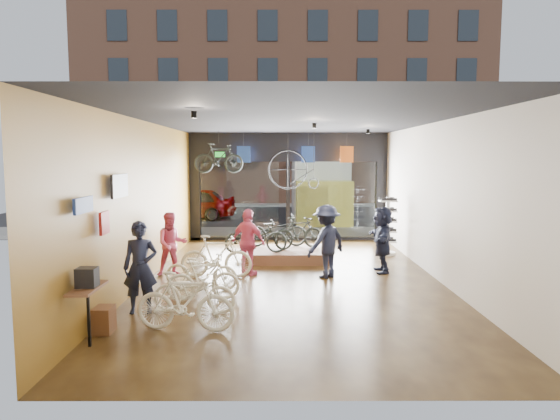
{
  "coord_description": "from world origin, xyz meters",
  "views": [
    {
      "loc": [
        -0.33,
        -11.77,
        2.94
      ],
      "look_at": [
        -0.3,
        1.4,
        1.55
      ],
      "focal_mm": 32.0,
      "sensor_mm": 36.0,
      "label": 1
    }
  ],
  "objects_px": {
    "floor_bike_3": "(203,279)",
    "floor_bike_5": "(216,256)",
    "floor_bike_1": "(185,302)",
    "hung_bike": "(219,158)",
    "box_truck": "(320,191)",
    "display_platform": "(286,254)",
    "display_bike_right": "(276,231)",
    "floor_bike_4": "(201,270)",
    "customer_0": "(140,267)",
    "customer_3": "(326,241)",
    "display_bike_mid": "(299,233)",
    "customer_1": "(172,244)",
    "street_car": "(189,203)",
    "display_bike_left": "(256,237)",
    "penny_farthing": "(296,171)",
    "customer_5": "(382,239)",
    "floor_bike_2": "(194,291)",
    "sunglasses_rack": "(387,226)",
    "customer_2": "(248,242)"
  },
  "relations": [
    {
      "from": "box_truck",
      "to": "display_platform",
      "type": "bearing_deg",
      "value": -101.13
    },
    {
      "from": "street_car",
      "to": "display_bike_right",
      "type": "xyz_separation_m",
      "value": [
        4.23,
        -9.06,
        0.02
      ]
    },
    {
      "from": "box_truck",
      "to": "floor_bike_4",
      "type": "xyz_separation_m",
      "value": [
        -3.62,
        -11.83,
        -0.99
      ]
    },
    {
      "from": "floor_bike_3",
      "to": "floor_bike_4",
      "type": "height_order",
      "value": "floor_bike_3"
    },
    {
      "from": "customer_5",
      "to": "box_truck",
      "type": "bearing_deg",
      "value": -172.83
    },
    {
      "from": "floor_bike_2",
      "to": "display_platform",
      "type": "distance_m",
      "value": 5.31
    },
    {
      "from": "floor_bike_4",
      "to": "penny_farthing",
      "type": "xyz_separation_m",
      "value": [
        2.3,
        5.56,
        2.06
      ]
    },
    {
      "from": "customer_1",
      "to": "customer_3",
      "type": "height_order",
      "value": "customer_3"
    },
    {
      "from": "customer_1",
      "to": "sunglasses_rack",
      "type": "xyz_separation_m",
      "value": [
        5.95,
        2.63,
        0.09
      ]
    },
    {
      "from": "display_platform",
      "to": "sunglasses_rack",
      "type": "height_order",
      "value": "sunglasses_rack"
    },
    {
      "from": "floor_bike_3",
      "to": "customer_0",
      "type": "bearing_deg",
      "value": 118.85
    },
    {
      "from": "floor_bike_4",
      "to": "floor_bike_3",
      "type": "bearing_deg",
      "value": -159.35
    },
    {
      "from": "display_bike_right",
      "to": "display_platform",
      "type": "bearing_deg",
      "value": -152.64
    },
    {
      "from": "display_bike_right",
      "to": "floor_bike_5",
      "type": "bearing_deg",
      "value": 147.76
    },
    {
      "from": "floor_bike_3",
      "to": "floor_bike_5",
      "type": "distance_m",
      "value": 1.97
    },
    {
      "from": "sunglasses_rack",
      "to": "penny_farthing",
      "type": "xyz_separation_m",
      "value": [
        -2.71,
        1.59,
        1.62
      ]
    },
    {
      "from": "floor_bike_3",
      "to": "display_bike_right",
      "type": "bearing_deg",
      "value": -26.45
    },
    {
      "from": "floor_bike_4",
      "to": "customer_3",
      "type": "distance_m",
      "value": 3.14
    },
    {
      "from": "display_bike_mid",
      "to": "display_bike_right",
      "type": "xyz_separation_m",
      "value": [
        -0.65,
        0.41,
        0.01
      ]
    },
    {
      "from": "hung_bike",
      "to": "floor_bike_3",
      "type": "bearing_deg",
      "value": 166.94
    },
    {
      "from": "box_truck",
      "to": "display_platform",
      "type": "distance_m",
      "value": 8.79
    },
    {
      "from": "floor_bike_1",
      "to": "sunglasses_rack",
      "type": "relative_size",
      "value": 0.97
    },
    {
      "from": "street_car",
      "to": "display_bike_left",
      "type": "bearing_deg",
      "value": 19.95
    },
    {
      "from": "sunglasses_rack",
      "to": "display_bike_right",
      "type": "bearing_deg",
      "value": 164.3
    },
    {
      "from": "display_platform",
      "to": "penny_farthing",
      "type": "distance_m",
      "value": 3.28
    },
    {
      "from": "floor_bike_1",
      "to": "floor_bike_5",
      "type": "relative_size",
      "value": 0.97
    },
    {
      "from": "hung_bike",
      "to": "customer_3",
      "type": "bearing_deg",
      "value": -158.26
    },
    {
      "from": "box_truck",
      "to": "customer_0",
      "type": "distance_m",
      "value": 14.26
    },
    {
      "from": "street_car",
      "to": "display_bike_mid",
      "type": "bearing_deg",
      "value": 27.25
    },
    {
      "from": "customer_0",
      "to": "penny_farthing",
      "type": "relative_size",
      "value": 1.09
    },
    {
      "from": "display_platform",
      "to": "customer_5",
      "type": "xyz_separation_m",
      "value": [
        2.45,
        -1.61,
        0.7
      ]
    },
    {
      "from": "floor_bike_5",
      "to": "customer_3",
      "type": "relative_size",
      "value": 0.98
    },
    {
      "from": "box_truck",
      "to": "sunglasses_rack",
      "type": "relative_size",
      "value": 4.1
    },
    {
      "from": "display_bike_mid",
      "to": "floor_bike_1",
      "type": "bearing_deg",
      "value": 134.89
    },
    {
      "from": "display_bike_left",
      "to": "hung_bike",
      "type": "bearing_deg",
      "value": 22.2
    },
    {
      "from": "floor_bike_4",
      "to": "hung_bike",
      "type": "bearing_deg",
      "value": 11.65
    },
    {
      "from": "display_bike_right",
      "to": "customer_3",
      "type": "distance_m",
      "value": 2.93
    },
    {
      "from": "customer_1",
      "to": "floor_bike_3",
      "type": "bearing_deg",
      "value": -82.62
    },
    {
      "from": "customer_3",
      "to": "customer_5",
      "type": "relative_size",
      "value": 1.05
    },
    {
      "from": "floor_bike_5",
      "to": "display_platform",
      "type": "bearing_deg",
      "value": -36.97
    },
    {
      "from": "floor_bike_5",
      "to": "street_car",
      "type": "bearing_deg",
      "value": 14.65
    },
    {
      "from": "floor_bike_5",
      "to": "customer_3",
      "type": "distance_m",
      "value": 2.73
    },
    {
      "from": "display_platform",
      "to": "display_bike_mid",
      "type": "bearing_deg",
      "value": 9.92
    },
    {
      "from": "display_bike_left",
      "to": "customer_5",
      "type": "relative_size",
      "value": 1.02
    },
    {
      "from": "floor_bike_5",
      "to": "display_bike_left",
      "type": "distance_m",
      "value": 1.88
    },
    {
      "from": "customer_2",
      "to": "display_bike_left",
      "type": "bearing_deg",
      "value": -62.28
    },
    {
      "from": "box_truck",
      "to": "display_bike_right",
      "type": "height_order",
      "value": "box_truck"
    },
    {
      "from": "display_bike_right",
      "to": "floor_bike_3",
      "type": "bearing_deg",
      "value": 158.65
    },
    {
      "from": "floor_bike_1",
      "to": "hung_bike",
      "type": "bearing_deg",
      "value": 9.88
    },
    {
      "from": "customer_0",
      "to": "display_bike_right",
      "type": "bearing_deg",
      "value": 58.24
    }
  ]
}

